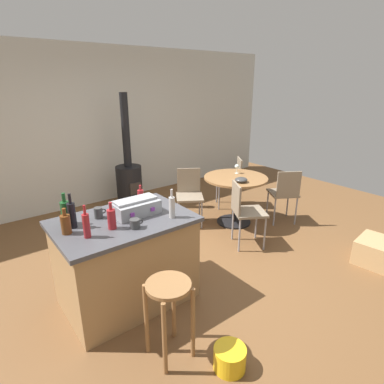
% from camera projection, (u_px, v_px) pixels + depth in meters
% --- Properties ---
extents(ground_plane, '(8.80, 8.80, 0.00)m').
position_uv_depth(ground_plane, '(195.00, 267.00, 3.78)').
color(ground_plane, brown).
extents(back_wall, '(8.00, 0.10, 2.70)m').
position_uv_depth(back_wall, '(93.00, 128.00, 5.45)').
color(back_wall, beige).
rests_on(back_wall, ground_plane).
extents(kitchen_island, '(1.27, 0.87, 0.89)m').
position_uv_depth(kitchen_island, '(126.00, 260.00, 3.10)').
color(kitchen_island, '#A37A4C').
rests_on(kitchen_island, ground_plane).
extents(wooden_stool, '(0.35, 0.35, 0.68)m').
position_uv_depth(wooden_stool, '(169.00, 303.00, 2.42)').
color(wooden_stool, olive).
rests_on(wooden_stool, ground_plane).
extents(dining_table, '(0.96, 0.96, 0.75)m').
position_uv_depth(dining_table, '(235.00, 188.00, 4.79)').
color(dining_table, black).
rests_on(dining_table, ground_plane).
extents(folding_chair_near, '(0.55, 0.55, 0.87)m').
position_uv_depth(folding_chair_near, '(285.00, 192.00, 4.82)').
color(folding_chair_near, '#7F705B').
rests_on(folding_chair_near, ground_plane).
extents(folding_chair_far, '(0.56, 0.56, 0.86)m').
position_uv_depth(folding_chair_far, '(232.00, 178.00, 5.49)').
color(folding_chair_far, '#7F705B').
rests_on(folding_chair_far, ground_plane).
extents(folding_chair_left, '(0.55, 0.55, 0.85)m').
position_uv_depth(folding_chair_left, '(189.00, 192.00, 4.83)').
color(folding_chair_left, '#7F705B').
rests_on(folding_chair_left, ground_plane).
extents(folding_chair_right, '(0.55, 0.55, 0.88)m').
position_uv_depth(folding_chair_right, '(244.00, 209.00, 4.13)').
color(folding_chair_right, '#7F705B').
rests_on(folding_chair_right, ground_plane).
extents(wood_stove, '(0.44, 0.45, 1.95)m').
position_uv_depth(wood_stove, '(129.00, 180.00, 5.44)').
color(wood_stove, black).
rests_on(wood_stove, ground_plane).
extents(toolbox, '(0.43, 0.29, 0.16)m').
position_uv_depth(toolbox, '(135.00, 207.00, 3.05)').
color(toolbox, gray).
rests_on(toolbox, kitchen_island).
extents(bottle_0, '(0.07, 0.07, 0.20)m').
position_uv_depth(bottle_0, '(141.00, 196.00, 3.33)').
color(bottle_0, maroon).
rests_on(bottle_0, kitchen_island).
extents(bottle_1, '(0.07, 0.07, 0.25)m').
position_uv_depth(bottle_1, '(112.00, 219.00, 2.74)').
color(bottle_1, maroon).
rests_on(bottle_1, kitchen_island).
extents(bottle_2, '(0.06, 0.06, 0.29)m').
position_uv_depth(bottle_2, '(86.00, 225.00, 2.58)').
color(bottle_2, maroon).
rests_on(bottle_2, kitchen_island).
extents(bottle_3, '(0.08, 0.08, 0.30)m').
position_uv_depth(bottle_3, '(66.00, 212.00, 2.82)').
color(bottle_3, '#194C23').
rests_on(bottle_3, kitchen_island).
extents(bottle_4, '(0.06, 0.06, 0.28)m').
position_uv_depth(bottle_4, '(172.00, 207.00, 2.96)').
color(bottle_4, '#B7B2AD').
rests_on(bottle_4, kitchen_island).
extents(bottle_5, '(0.07, 0.07, 0.32)m').
position_uv_depth(bottle_5, '(72.00, 215.00, 2.75)').
color(bottle_5, black).
rests_on(bottle_5, kitchen_island).
extents(bottle_6, '(0.08, 0.08, 0.23)m').
position_uv_depth(bottle_6, '(66.00, 224.00, 2.65)').
color(bottle_6, '#603314').
rests_on(bottle_6, kitchen_island).
extents(cup_0, '(0.12, 0.08, 0.10)m').
position_uv_depth(cup_0, '(99.00, 213.00, 2.97)').
color(cup_0, '#383838').
rests_on(cup_0, kitchen_island).
extents(cup_1, '(0.13, 0.09, 0.08)m').
position_uv_depth(cup_1, '(135.00, 224.00, 2.76)').
color(cup_1, '#383838').
rests_on(cup_1, kitchen_island).
extents(wine_glass, '(0.07, 0.07, 0.14)m').
position_uv_depth(wine_glass, '(237.00, 167.00, 4.89)').
color(wine_glass, silver).
rests_on(wine_glass, dining_table).
extents(serving_bowl, '(0.18, 0.18, 0.07)m').
position_uv_depth(serving_bowl, '(241.00, 180.00, 4.48)').
color(serving_bowl, '#383838').
rests_on(serving_bowl, dining_table).
extents(cardboard_box, '(0.53, 0.45, 0.30)m').
position_uv_depth(cardboard_box, '(375.00, 251.00, 3.85)').
color(cardboard_box, tan).
rests_on(cardboard_box, ground_plane).
extents(plastic_bucket, '(0.25, 0.25, 0.19)m').
position_uv_depth(plastic_bucket, '(230.00, 358.00, 2.43)').
color(plastic_bucket, yellow).
rests_on(plastic_bucket, ground_plane).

